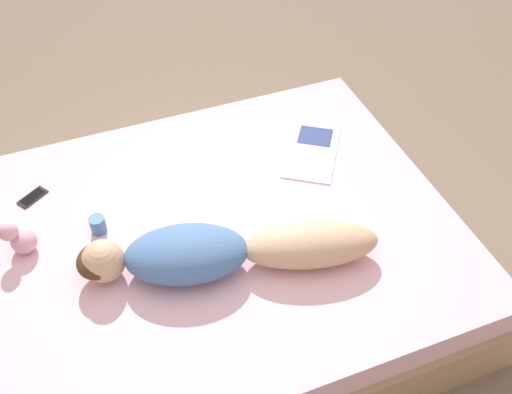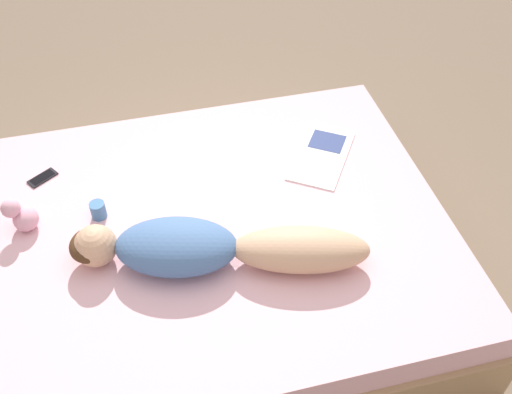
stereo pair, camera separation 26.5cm
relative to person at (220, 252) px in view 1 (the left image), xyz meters
The scene contains 7 objects.
ground_plane 0.61m from the person, 17.29° to the right, with size 12.00×12.00×0.00m, color #7A6651.
bed 0.41m from the person, 17.29° to the right, with size 1.92×2.32×0.47m.
person is the anchor object (origin of this frame).
open_magazine 0.93m from the person, 51.86° to the right, with size 0.56×0.49×0.01m.
coffee_mug 0.63m from the person, 49.30° to the left, with size 0.11×0.08×0.09m.
cell_phone 1.07m from the person, 44.84° to the left, with size 0.14×0.16×0.01m.
plush_toy 0.93m from the person, 63.09° to the left, with size 0.13×0.15×0.19m.
Camera 1 is at (-1.87, 0.54, 2.64)m, focal length 42.00 mm.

